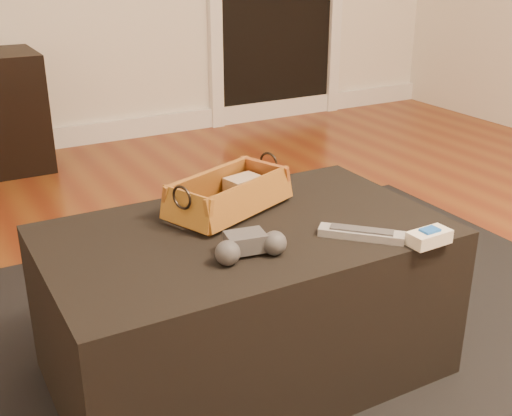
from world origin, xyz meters
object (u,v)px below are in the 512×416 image
ottoman (246,301)px  silver_remote (361,234)px  cream_gadget (429,237)px  tv_remote (228,206)px  game_controller (249,245)px  wicker_basket (229,197)px

ottoman → silver_remote: (0.22, -0.18, 0.22)m
silver_remote → cream_gadget: (0.12, -0.11, 0.01)m
tv_remote → silver_remote: size_ratio=1.02×
tv_remote → game_controller: size_ratio=1.03×
tv_remote → cream_gadget: (0.34, -0.40, -0.00)m
silver_remote → game_controller: bearing=171.7°
ottoman → wicker_basket: bearing=81.9°
wicker_basket → silver_remote: wicker_basket is taller
ottoman → silver_remote: bearing=-39.5°
ottoman → game_controller: game_controller is taller
wicker_basket → game_controller: wicker_basket is taller
ottoman → tv_remote: size_ratio=5.45×
tv_remote → silver_remote: bearing=-81.6°
wicker_basket → tv_remote: bearing=-121.0°
tv_remote → game_controller: bearing=-134.4°
cream_gadget → wicker_basket: bearing=127.9°
ottoman → game_controller: bearing=-114.9°
ottoman → wicker_basket: (0.02, 0.13, 0.25)m
game_controller → cream_gadget: size_ratio=1.64×
ottoman → tv_remote: (0.01, 0.11, 0.23)m
wicker_basket → cream_gadget: (0.32, -0.42, -0.02)m
ottoman → tv_remote: bearing=86.4°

